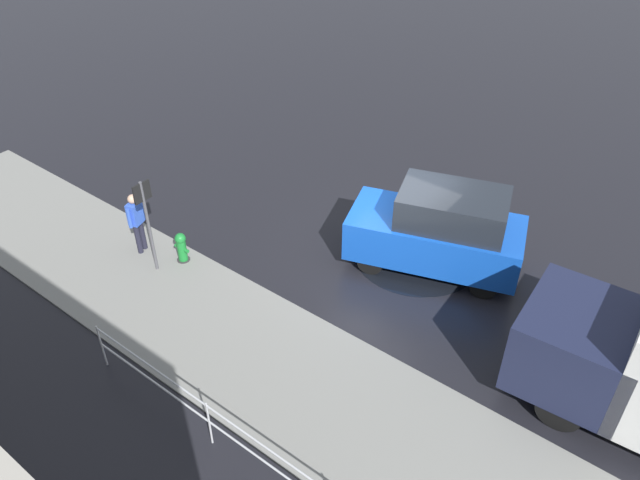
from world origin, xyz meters
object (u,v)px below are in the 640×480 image
at_px(sign_post, 146,214).
at_px(pedestrian, 136,219).
at_px(fire_hydrant, 182,248).
at_px(moving_hatchback, 439,230).

bearing_deg(sign_post, pedestrian, -17.52).
relative_size(fire_hydrant, sign_post, 0.33).
bearing_deg(fire_hydrant, pedestrian, 17.49).
bearing_deg(pedestrian, fire_hydrant, -162.51).
xyz_separation_m(fire_hydrant, sign_post, (0.24, 0.60, 1.18)).
distance_m(moving_hatchback, pedestrian, 7.02).
height_order(moving_hatchback, fire_hydrant, moving_hatchback).
distance_m(moving_hatchback, sign_post, 6.53).
distance_m(fire_hydrant, pedestrian, 1.25).
distance_m(fire_hydrant, sign_post, 1.34).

